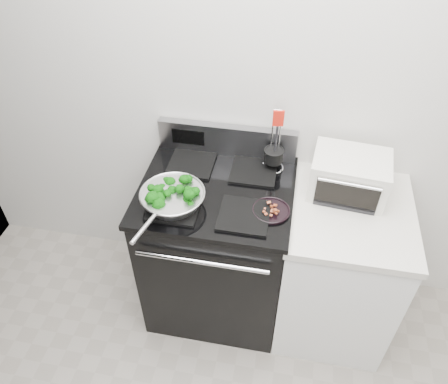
% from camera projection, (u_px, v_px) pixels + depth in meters
% --- Properties ---
extents(back_wall, '(4.00, 0.02, 2.70)m').
position_uv_depth(back_wall, '(288.00, 91.00, 2.16)').
color(back_wall, beige).
rests_on(back_wall, ground).
extents(gas_range, '(0.79, 0.69, 1.13)m').
position_uv_depth(gas_range, '(217.00, 247.00, 2.54)').
color(gas_range, black).
rests_on(gas_range, floor).
extents(counter, '(0.62, 0.68, 0.92)m').
position_uv_depth(counter, '(336.00, 268.00, 2.46)').
color(counter, white).
rests_on(counter, floor).
extents(skillet, '(0.32, 0.50, 0.07)m').
position_uv_depth(skillet, '(172.00, 197.00, 2.10)').
color(skillet, silver).
rests_on(skillet, gas_range).
extents(broccoli_pile, '(0.25, 0.25, 0.09)m').
position_uv_depth(broccoli_pile, '(172.00, 194.00, 2.09)').
color(broccoli_pile, black).
rests_on(broccoli_pile, skillet).
extents(bacon_plate, '(0.18, 0.18, 0.04)m').
position_uv_depth(bacon_plate, '(271.00, 209.00, 2.09)').
color(bacon_plate, black).
rests_on(bacon_plate, gas_range).
extents(utensil_holder, '(0.12, 0.12, 0.37)m').
position_uv_depth(utensil_holder, '(273.00, 158.00, 2.30)').
color(utensil_holder, silver).
rests_on(utensil_holder, gas_range).
extents(toaster_oven, '(0.40, 0.32, 0.21)m').
position_uv_depth(toaster_oven, '(349.00, 175.00, 2.18)').
color(toaster_oven, silver).
rests_on(toaster_oven, counter).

